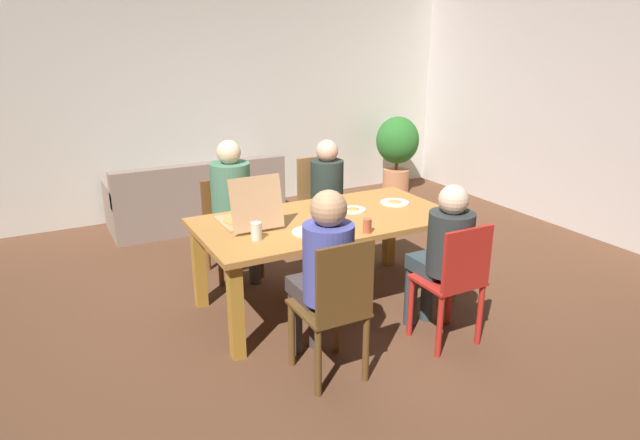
{
  "coord_description": "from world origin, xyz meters",
  "views": [
    {
      "loc": [
        -2.01,
        -3.7,
        2.16
      ],
      "look_at": [
        0.0,
        0.1,
        0.7
      ],
      "focal_mm": 31.27,
      "sensor_mm": 36.0,
      "label": 1
    }
  ],
  "objects_px": {
    "person_2": "(324,266)",
    "couch": "(197,202)",
    "chair_0": "(455,280)",
    "chair_3": "(322,205)",
    "chair_1": "(230,222)",
    "pizza_box_0": "(248,217)",
    "plate_2": "(395,202)",
    "person_3": "(330,191)",
    "chair_2": "(335,308)",
    "plate_0": "(353,209)",
    "drinking_glass_1": "(256,231)",
    "dining_table": "(326,229)",
    "potted_plant": "(397,147)",
    "person_1": "(233,198)",
    "person_0": "(444,248)",
    "plate_1": "(310,232)",
    "drinking_glass_0": "(367,226)"
  },
  "relations": [
    {
      "from": "person_0",
      "to": "chair_1",
      "type": "distance_m",
      "value": 2.11
    },
    {
      "from": "chair_0",
      "to": "dining_table",
      "type": "bearing_deg",
      "value": 115.77
    },
    {
      "from": "plate_2",
      "to": "person_1",
      "type": "bearing_deg",
      "value": 145.91
    },
    {
      "from": "plate_1",
      "to": "plate_2",
      "type": "xyz_separation_m",
      "value": [
        0.99,
        0.32,
        0.0
      ]
    },
    {
      "from": "dining_table",
      "to": "couch",
      "type": "distance_m",
      "value": 2.52
    },
    {
      "from": "person_0",
      "to": "couch",
      "type": "distance_m",
      "value": 3.47
    },
    {
      "from": "dining_table",
      "to": "plate_2",
      "type": "bearing_deg",
      "value": 5.89
    },
    {
      "from": "chair_2",
      "to": "potted_plant",
      "type": "relative_size",
      "value": 0.93
    },
    {
      "from": "person_3",
      "to": "drinking_glass_0",
      "type": "height_order",
      "value": "person_3"
    },
    {
      "from": "chair_2",
      "to": "plate_0",
      "type": "xyz_separation_m",
      "value": [
        0.76,
        1.05,
        0.24
      ]
    },
    {
      "from": "plate_2",
      "to": "person_3",
      "type": "bearing_deg",
      "value": 107.74
    },
    {
      "from": "couch",
      "to": "plate_1",
      "type": "bearing_deg",
      "value": -87.86
    },
    {
      "from": "chair_2",
      "to": "couch",
      "type": "height_order",
      "value": "chair_2"
    },
    {
      "from": "chair_0",
      "to": "potted_plant",
      "type": "bearing_deg",
      "value": 60.3
    },
    {
      "from": "chair_0",
      "to": "drinking_glass_0",
      "type": "height_order",
      "value": "chair_0"
    },
    {
      "from": "person_0",
      "to": "chair_3",
      "type": "xyz_separation_m",
      "value": [
        -0.0,
        1.83,
        -0.17
      ]
    },
    {
      "from": "chair_0",
      "to": "person_2",
      "type": "bearing_deg",
      "value": 170.1
    },
    {
      "from": "couch",
      "to": "drinking_glass_1",
      "type": "bearing_deg",
      "value": -96.4
    },
    {
      "from": "potted_plant",
      "to": "chair_2",
      "type": "bearing_deg",
      "value": -130.09
    },
    {
      "from": "chair_0",
      "to": "chair_3",
      "type": "xyz_separation_m",
      "value": [
        0.0,
        1.97,
        0.02
      ]
    },
    {
      "from": "person_0",
      "to": "dining_table",
      "type": "bearing_deg",
      "value": 119.3
    },
    {
      "from": "person_3",
      "to": "plate_2",
      "type": "bearing_deg",
      "value": -72.26
    },
    {
      "from": "plate_0",
      "to": "potted_plant",
      "type": "xyz_separation_m",
      "value": [
        2.23,
        2.5,
        -0.12
      ]
    },
    {
      "from": "chair_2",
      "to": "plate_0",
      "type": "height_order",
      "value": "chair_2"
    },
    {
      "from": "dining_table",
      "to": "pizza_box_0",
      "type": "bearing_deg",
      "value": 166.05
    },
    {
      "from": "person_2",
      "to": "plate_1",
      "type": "xyz_separation_m",
      "value": [
        0.2,
        0.59,
        0.01
      ]
    },
    {
      "from": "plate_0",
      "to": "drinking_glass_1",
      "type": "relative_size",
      "value": 1.64
    },
    {
      "from": "person_2",
      "to": "drinking_glass_0",
      "type": "relative_size",
      "value": 11.85
    },
    {
      "from": "chair_1",
      "to": "pizza_box_0",
      "type": "distance_m",
      "value": 0.92
    },
    {
      "from": "chair_2",
      "to": "potted_plant",
      "type": "height_order",
      "value": "potted_plant"
    },
    {
      "from": "person_2",
      "to": "plate_1",
      "type": "height_order",
      "value": "person_2"
    },
    {
      "from": "plate_1",
      "to": "dining_table",
      "type": "bearing_deg",
      "value": 42.2
    },
    {
      "from": "person_3",
      "to": "couch",
      "type": "bearing_deg",
      "value": 117.27
    },
    {
      "from": "person_1",
      "to": "chair_2",
      "type": "distance_m",
      "value": 1.88
    },
    {
      "from": "drinking_glass_1",
      "to": "couch",
      "type": "xyz_separation_m",
      "value": [
        0.3,
        2.67,
        -0.54
      ]
    },
    {
      "from": "dining_table",
      "to": "plate_2",
      "type": "distance_m",
      "value": 0.73
    },
    {
      "from": "chair_2",
      "to": "chair_0",
      "type": "bearing_deg",
      "value": -0.93
    },
    {
      "from": "dining_table",
      "to": "chair_0",
      "type": "xyz_separation_m",
      "value": [
        0.48,
        -1.0,
        -0.14
      ]
    },
    {
      "from": "person_2",
      "to": "couch",
      "type": "height_order",
      "value": "person_2"
    },
    {
      "from": "dining_table",
      "to": "person_0",
      "type": "xyz_separation_m",
      "value": [
        0.48,
        -0.86,
        0.05
      ]
    },
    {
      "from": "plate_0",
      "to": "drinking_glass_0",
      "type": "xyz_separation_m",
      "value": [
        -0.19,
        -0.51,
        0.04
      ]
    },
    {
      "from": "person_1",
      "to": "chair_3",
      "type": "xyz_separation_m",
      "value": [
        0.95,
        0.09,
        -0.22
      ]
    },
    {
      "from": "chair_3",
      "to": "person_3",
      "type": "xyz_separation_m",
      "value": [
        0.0,
        -0.16,
        0.18
      ]
    },
    {
      "from": "person_2",
      "to": "chair_3",
      "type": "relative_size",
      "value": 1.27
    },
    {
      "from": "drinking_glass_0",
      "to": "couch",
      "type": "xyz_separation_m",
      "value": [
        -0.48,
        2.91,
        -0.52
      ]
    },
    {
      "from": "pizza_box_0",
      "to": "drinking_glass_0",
      "type": "distance_m",
      "value": 0.92
    },
    {
      "from": "chair_3",
      "to": "plate_0",
      "type": "xyz_separation_m",
      "value": [
        -0.19,
        -0.9,
        0.23
      ]
    },
    {
      "from": "chair_3",
      "to": "plate_1",
      "type": "relative_size",
      "value": 3.84
    },
    {
      "from": "dining_table",
      "to": "plate_1",
      "type": "bearing_deg",
      "value": -137.8
    },
    {
      "from": "person_2",
      "to": "potted_plant",
      "type": "distance_m",
      "value": 4.53
    }
  ]
}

